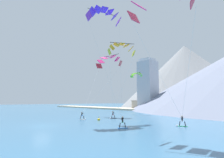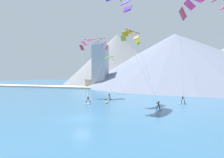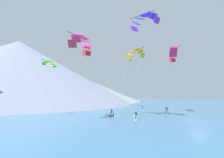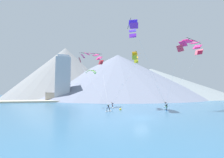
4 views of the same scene
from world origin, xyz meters
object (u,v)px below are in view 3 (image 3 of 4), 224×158
parafoil_kite_far_left (145,20)px  kitesurfer_near_lead (136,117)px  kitesurfer_near_trail (113,114)px  parafoil_kite_mid_center (173,53)px  kitesurfer_far_left (166,111)px  kitesurfer_mid_center (143,109)px  parafoil_kite_near_lead (82,43)px  parafoil_kite_distant_high_outer (50,63)px  parafoil_kite_near_trail (135,53)px  race_marker_buoy (135,117)px

parafoil_kite_far_left → kitesurfer_near_lead: bearing=-177.1°
kitesurfer_near_trail → parafoil_kite_mid_center: 26.82m
kitesurfer_far_left → kitesurfer_near_trail: bearing=144.3°
kitesurfer_near_lead → parafoil_kite_mid_center: size_ratio=0.10×
kitesurfer_mid_center → parafoil_kite_far_left: 25.34m
kitesurfer_near_trail → kitesurfer_far_left: (11.85, -8.53, 0.06)m
kitesurfer_near_trail → parafoil_kite_near_lead: parafoil_kite_near_lead is taller
parafoil_kite_mid_center → parafoil_kite_far_left: parafoil_kite_far_left is taller
kitesurfer_near_lead → parafoil_kite_distant_high_outer: bearing=96.6°
parafoil_kite_far_left → parafoil_kite_distant_high_outer: (-9.00, 20.89, -9.35)m
kitesurfer_mid_center → parafoil_kite_distant_high_outer: bearing=144.8°
kitesurfer_mid_center → parafoil_kite_near_trail: size_ratio=0.12×
kitesurfer_near_lead → parafoil_kite_near_lead: (-3.38, 10.38, 14.86)m
kitesurfer_near_trail → parafoil_kite_near_trail: bearing=-25.9°
race_marker_buoy → parafoil_kite_near_trail: bearing=20.3°
parafoil_kite_near_lead → race_marker_buoy: 18.82m
kitesurfer_near_lead → parafoil_kite_distant_high_outer: 24.43m
kitesurfer_near_trail → race_marker_buoy: size_ratio=1.74×
parafoil_kite_near_lead → parafoil_kite_mid_center: (24.90, -13.19, 1.54)m
parafoil_kite_near_lead → parafoil_kite_near_trail: size_ratio=1.07×
kitesurfer_near_lead → kitesurfer_far_left: (14.32, -2.09, 0.00)m
kitesurfer_far_left → race_marker_buoy: 11.57m
parafoil_kite_mid_center → race_marker_buoy: parafoil_kite_mid_center is taller
race_marker_buoy → parafoil_kite_distant_high_outer: bearing=106.7°
parafoil_kite_mid_center → parafoil_kite_far_left: (-14.98, 3.15, 4.80)m
parafoil_kite_distant_high_outer → race_marker_buoy: (5.86, -19.52, -12.25)m
kitesurfer_near_lead → parafoil_kite_distant_high_outer: parafoil_kite_distant_high_outer is taller
kitesurfer_near_trail → parafoil_kite_mid_center: parafoil_kite_mid_center is taller
kitesurfer_mid_center → parafoil_kite_far_left: (-12.62, -5.64, 21.24)m
parafoil_kite_near_lead → parafoil_kite_near_trail: (11.77, -6.83, -0.65)m
parafoil_kite_mid_center → kitesurfer_near_trail: bearing=154.1°
kitesurfer_mid_center → race_marker_buoy: size_ratio=1.73×
parafoil_kite_near_lead → kitesurfer_mid_center: bearing=-11.1°
parafoil_kite_distant_high_outer → kitesurfer_near_trail: bearing=-71.6°
kitesurfer_near_trail → race_marker_buoy: kitesurfer_near_trail is taller
kitesurfer_near_lead → kitesurfer_near_trail: kitesurfer_near_lead is taller
parafoil_kite_near_trail → race_marker_buoy: 15.55m
kitesurfer_near_lead → race_marker_buoy: kitesurfer_near_lead is taller
parafoil_kite_distant_high_outer → race_marker_buoy: size_ratio=4.07×
parafoil_kite_far_left → race_marker_buoy: parafoil_kite_far_left is taller
parafoil_kite_distant_high_outer → kitesurfer_mid_center: bearing=-35.2°
parafoil_kite_near_trail → parafoil_kite_mid_center: 14.75m
parafoil_kite_far_left → parafoil_kite_mid_center: bearing=-11.9°
parafoil_kite_near_trail → race_marker_buoy: bearing=-159.7°
parafoil_kite_distant_high_outer → parafoil_kite_near_trail: bearing=-58.4°
kitesurfer_near_trail → parafoil_kite_distant_high_outer: (-4.92, 14.79, 11.91)m
kitesurfer_far_left → parafoil_kite_distant_high_outer: size_ratio=0.44×
parafoil_kite_mid_center → race_marker_buoy: bearing=166.0°
kitesurfer_near_lead → parafoil_kite_far_left: bearing=2.9°
kitesurfer_near_trail → parafoil_kite_near_trail: parafoil_kite_near_trail is taller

